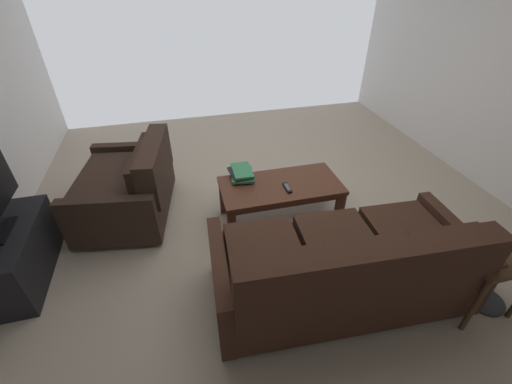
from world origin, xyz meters
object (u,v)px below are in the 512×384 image
object	(u,v)px
coffee_table	(281,190)
end_table	(487,259)
sofa_main	(344,268)
tv_stand	(10,256)
book_stack	(242,174)
tv_remote	(287,188)
loveseat_near	(130,186)

from	to	relation	value
coffee_table	end_table	world-z (taller)	end_table
sofa_main	tv_stand	world-z (taller)	sofa_main
book_stack	sofa_main	bearing A→B (deg)	110.79
book_stack	tv_remote	xyz separation A→B (m)	(-0.37, 0.30, -0.03)
end_table	tv_stand	distance (m)	3.59
tv_remote	book_stack	bearing A→B (deg)	-38.43
sofa_main	tv_remote	bearing A→B (deg)	-83.62
coffee_table	tv_remote	bearing A→B (deg)	111.25
loveseat_near	book_stack	bearing A→B (deg)	167.92
loveseat_near	book_stack	world-z (taller)	loveseat_near
loveseat_near	coffee_table	distance (m)	1.49
loveseat_near	tv_remote	xyz separation A→B (m)	(-1.46, 0.53, 0.09)
end_table	loveseat_near	bearing A→B (deg)	-34.74
tv_stand	tv_remote	world-z (taller)	tv_stand
coffee_table	tv_stand	size ratio (longest dim) A/B	1.25
end_table	tv_stand	world-z (taller)	end_table
coffee_table	sofa_main	bearing A→B (deg)	97.69
loveseat_near	tv_remote	bearing A→B (deg)	160.09
book_stack	tv_remote	world-z (taller)	book_stack
tv_stand	book_stack	size ratio (longest dim) A/B	2.91
coffee_table	end_table	xyz separation A→B (m)	(-1.10, 1.31, 0.11)
sofa_main	tv_remote	distance (m)	0.98
coffee_table	book_stack	size ratio (longest dim) A/B	3.64
end_table	sofa_main	bearing A→B (deg)	-14.50
tv_stand	book_stack	xyz separation A→B (m)	(-1.98, -0.42, 0.22)
coffee_table	book_stack	world-z (taller)	book_stack
book_stack	tv_remote	bearing A→B (deg)	141.57
loveseat_near	tv_remote	distance (m)	1.55
end_table	tv_remote	distance (m)	1.62
coffee_table	tv_stand	bearing A→B (deg)	5.20
tv_stand	tv_remote	xyz separation A→B (m)	(-2.35, -0.12, 0.18)
tv_remote	tv_stand	bearing A→B (deg)	2.96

